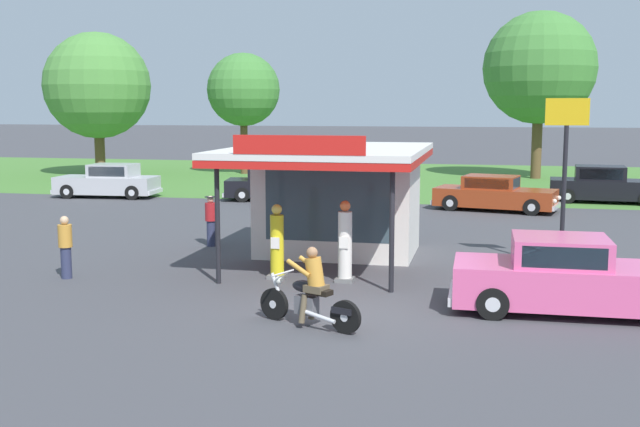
{
  "coord_description": "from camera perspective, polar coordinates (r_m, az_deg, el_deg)",
  "views": [
    {
      "loc": [
        2.75,
        -15.48,
        4.24
      ],
      "look_at": [
        -1.6,
        4.4,
        1.4
      ],
      "focal_mm": 43.09,
      "sensor_mm": 36.0,
      "label": 1
    }
  ],
  "objects": [
    {
      "name": "parked_car_back_row_right",
      "position": [
        32.29,
        12.82,
        1.39
      ],
      "size": [
        5.25,
        2.88,
        1.43
      ],
      "color": "#993819",
      "rests_on": "ground"
    },
    {
      "name": "bystander_leaning_by_kiosk",
      "position": [
        20.02,
        -18.38,
        -2.3
      ],
      "size": [
        0.34,
        0.34,
        1.57
      ],
      "color": "#2D3351",
      "rests_on": "ground"
    },
    {
      "name": "featured_classic_sedan",
      "position": [
        16.72,
        18.34,
        -4.64
      ],
      "size": [
        5.23,
        2.0,
        1.59
      ],
      "color": "#E55993",
      "rests_on": "ground"
    },
    {
      "name": "bystander_strolling_foreground",
      "position": [
        23.64,
        -8.11,
        -0.44
      ],
      "size": [
        0.34,
        0.34,
        1.55
      ],
      "color": "#2D3351",
      "rests_on": "ground"
    },
    {
      "name": "tree_oak_distant_spare",
      "position": [
        47.33,
        15.99,
        10.33
      ],
      "size": [
        6.55,
        6.55,
        9.76
      ],
      "color": "brown",
      "rests_on": "ground"
    },
    {
      "name": "service_station_kiosk",
      "position": [
        21.88,
        1.25,
        1.61
      ],
      "size": [
        5.09,
        6.73,
        3.6
      ],
      "color": "silver",
      "rests_on": "ground"
    },
    {
      "name": "gas_pump_offside",
      "position": [
        18.65,
        1.87,
        -2.33
      ],
      "size": [
        0.44,
        0.44,
        2.0
      ],
      "color": "slate",
      "rests_on": "ground"
    },
    {
      "name": "ground_plane",
      "position": [
        16.28,
        2.21,
        -7.15
      ],
      "size": [
        300.0,
        300.0,
        0.0
      ],
      "primitive_type": "plane",
      "color": "#424247"
    },
    {
      "name": "grass_verge_strip",
      "position": [
        45.76,
        8.86,
        2.54
      ],
      "size": [
        120.0,
        24.0,
        0.01
      ],
      "primitive_type": "cube",
      "color": "#477A33",
      "rests_on": "ground"
    },
    {
      "name": "motorcycle_with_rider",
      "position": [
        14.9,
        -0.73,
        -5.98
      ],
      "size": [
        2.2,
        1.06,
        1.58
      ],
      "color": "black",
      "rests_on": "ground"
    },
    {
      "name": "parked_car_back_row_centre_right",
      "position": [
        37.51,
        -15.44,
        2.27
      ],
      "size": [
        4.96,
        2.18,
        1.57
      ],
      "color": "#B7B7BC",
      "rests_on": "ground"
    },
    {
      "name": "tree_oak_far_left",
      "position": [
        49.05,
        -5.71,
        9.11
      ],
      "size": [
        4.57,
        4.57,
        7.59
      ],
      "color": "brown",
      "rests_on": "ground"
    },
    {
      "name": "gas_pump_nearside",
      "position": [
        19.04,
        -3.21,
        -2.33
      ],
      "size": [
        0.44,
        0.44,
        1.86
      ],
      "color": "slate",
      "rests_on": "ground"
    },
    {
      "name": "parked_car_back_row_far_left",
      "position": [
        36.44,
        20.36,
        1.94
      ],
      "size": [
        5.07,
        2.3,
        1.63
      ],
      "color": "black",
      "rests_on": "ground"
    },
    {
      "name": "tree_oak_centre",
      "position": [
        49.7,
        -16.21,
        9.09
      ],
      "size": [
        6.5,
        6.5,
        8.77
      ],
      "color": "brown",
      "rests_on": "ground"
    },
    {
      "name": "parked_car_back_row_left",
      "position": [
        35.13,
        -2.94,
        2.13
      ],
      "size": [
        5.48,
        2.81,
        1.47
      ],
      "color": "black",
      "rests_on": "ground"
    },
    {
      "name": "roadside_pole_sign",
      "position": [
        21.06,
        17.77,
        4.37
      ],
      "size": [
        1.1,
        0.12,
        4.46
      ],
      "color": "black",
      "rests_on": "ground"
    }
  ]
}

